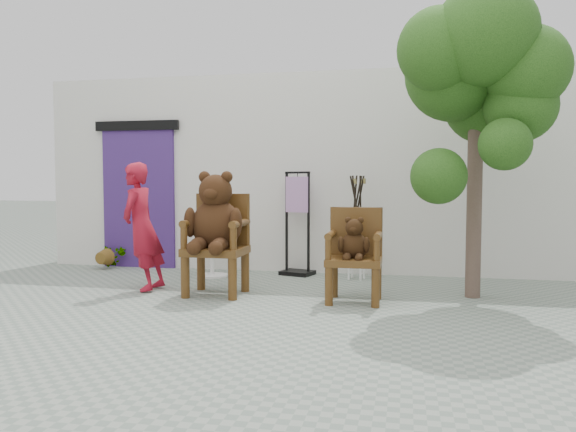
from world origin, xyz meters
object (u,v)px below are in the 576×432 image
(chair_small, at_px, (355,248))
(display_stand, at_px, (297,235))
(cafe_table, at_px, (212,246))
(person, at_px, (142,227))
(tree, at_px, (483,75))
(chair_big, at_px, (216,225))
(stool_bucket, at_px, (357,234))

(chair_small, height_order, display_stand, display_stand)
(chair_small, height_order, cafe_table, chair_small)
(person, xyz_separation_m, cafe_table, (0.52, 1.13, -0.36))
(cafe_table, bearing_deg, chair_small, -30.10)
(cafe_table, relative_size, tree, 0.20)
(chair_big, xyz_separation_m, cafe_table, (-0.48, 1.20, -0.40))
(person, bearing_deg, tree, 94.18)
(chair_big, relative_size, display_stand, 0.99)
(chair_small, relative_size, display_stand, 0.71)
(stool_bucket, bearing_deg, cafe_table, -173.83)
(chair_small, height_order, person, person)
(stool_bucket, bearing_deg, chair_small, -86.04)
(chair_big, relative_size, cafe_table, 2.12)
(display_stand, height_order, stool_bucket, display_stand)
(stool_bucket, bearing_deg, person, -152.19)
(display_stand, relative_size, stool_bucket, 1.04)
(person, height_order, tree, tree)
(chair_big, height_order, chair_small, chair_big)
(cafe_table, distance_m, tree, 4.24)
(person, height_order, cafe_table, person)
(chair_small, xyz_separation_m, cafe_table, (-2.16, 1.25, -0.17))
(person, bearing_deg, display_stand, 133.55)
(person, height_order, stool_bucket, person)
(chair_small, distance_m, display_stand, 1.93)
(chair_small, height_order, stool_bucket, stool_bucket)
(cafe_table, bearing_deg, tree, -14.53)
(chair_small, bearing_deg, cafe_table, 149.90)
(stool_bucket, distance_m, tree, 2.69)
(display_stand, distance_m, tree, 3.37)
(person, bearing_deg, stool_bucket, 118.98)
(chair_small, relative_size, person, 0.67)
(cafe_table, distance_m, stool_bucket, 2.08)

